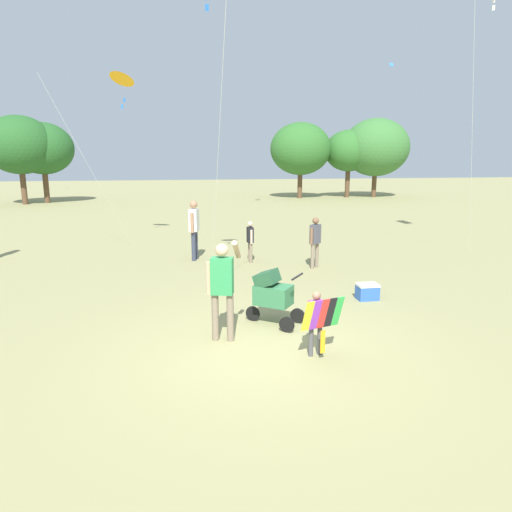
{
  "coord_description": "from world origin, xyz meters",
  "views": [
    {
      "loc": [
        -1.4,
        -6.74,
        2.99
      ],
      "look_at": [
        0.04,
        1.03,
        1.3
      ],
      "focal_mm": 32.07,
      "sensor_mm": 36.0,
      "label": 1
    }
  ],
  "objects_px": {
    "stroller": "(272,292)",
    "kite_green_novelty": "(122,80)",
    "person_red_shirt": "(250,238)",
    "child_with_butterfly_kite": "(317,317)",
    "person_sitting_far": "(194,225)",
    "person_couple_left": "(315,238)",
    "person_adult_flyer": "(222,283)",
    "cooler_box": "(367,292)"
  },
  "relations": [
    {
      "from": "stroller",
      "to": "kite_green_novelty",
      "type": "bearing_deg",
      "value": 110.15
    },
    {
      "from": "kite_green_novelty",
      "to": "person_red_shirt",
      "type": "height_order",
      "value": "kite_green_novelty"
    },
    {
      "from": "child_with_butterfly_kite",
      "to": "person_red_shirt",
      "type": "distance_m",
      "value": 6.6
    },
    {
      "from": "child_with_butterfly_kite",
      "to": "person_sitting_far",
      "type": "height_order",
      "value": "person_sitting_far"
    },
    {
      "from": "person_couple_left",
      "to": "stroller",
      "type": "bearing_deg",
      "value": -117.28
    },
    {
      "from": "stroller",
      "to": "person_sitting_far",
      "type": "distance_m",
      "value": 5.89
    },
    {
      "from": "stroller",
      "to": "person_red_shirt",
      "type": "bearing_deg",
      "value": 84.75
    },
    {
      "from": "kite_green_novelty",
      "to": "person_adult_flyer",
      "type": "bearing_deg",
      "value": -76.5
    },
    {
      "from": "child_with_butterfly_kite",
      "to": "cooler_box",
      "type": "height_order",
      "value": "child_with_butterfly_kite"
    },
    {
      "from": "stroller",
      "to": "person_sitting_far",
      "type": "height_order",
      "value": "person_sitting_far"
    },
    {
      "from": "person_red_shirt",
      "to": "cooler_box",
      "type": "distance_m",
      "value": 4.47
    },
    {
      "from": "stroller",
      "to": "kite_green_novelty",
      "type": "xyz_separation_m",
      "value": [
        -3.22,
        8.78,
        4.93
      ]
    },
    {
      "from": "person_red_shirt",
      "to": "child_with_butterfly_kite",
      "type": "bearing_deg",
      "value": -90.83
    },
    {
      "from": "kite_green_novelty",
      "to": "cooler_box",
      "type": "distance_m",
      "value": 10.9
    },
    {
      "from": "person_couple_left",
      "to": "cooler_box",
      "type": "distance_m",
      "value": 3.07
    },
    {
      "from": "person_adult_flyer",
      "to": "person_sitting_far",
      "type": "bearing_deg",
      "value": 91.23
    },
    {
      "from": "stroller",
      "to": "child_with_butterfly_kite",
      "type": "bearing_deg",
      "value": -75.87
    },
    {
      "from": "kite_green_novelty",
      "to": "person_couple_left",
      "type": "bearing_deg",
      "value": -41.33
    },
    {
      "from": "child_with_butterfly_kite",
      "to": "stroller",
      "type": "height_order",
      "value": "stroller"
    },
    {
      "from": "stroller",
      "to": "person_couple_left",
      "type": "height_order",
      "value": "person_couple_left"
    },
    {
      "from": "person_red_shirt",
      "to": "person_sitting_far",
      "type": "bearing_deg",
      "value": 157.63
    },
    {
      "from": "person_adult_flyer",
      "to": "person_sitting_far",
      "type": "distance_m",
      "value": 6.36
    },
    {
      "from": "person_adult_flyer",
      "to": "cooler_box",
      "type": "relative_size",
      "value": 3.84
    },
    {
      "from": "kite_green_novelty",
      "to": "person_red_shirt",
      "type": "distance_m",
      "value": 7.09
    },
    {
      "from": "child_with_butterfly_kite",
      "to": "kite_green_novelty",
      "type": "xyz_separation_m",
      "value": [
        -3.6,
        10.27,
        4.91
      ]
    },
    {
      "from": "kite_green_novelty",
      "to": "cooler_box",
      "type": "relative_size",
      "value": 12.92
    },
    {
      "from": "child_with_butterfly_kite",
      "to": "cooler_box",
      "type": "bearing_deg",
      "value": 52.62
    },
    {
      "from": "child_with_butterfly_kite",
      "to": "person_adult_flyer",
      "type": "height_order",
      "value": "person_adult_flyer"
    },
    {
      "from": "person_red_shirt",
      "to": "person_sitting_far",
      "type": "distance_m",
      "value": 1.74
    },
    {
      "from": "cooler_box",
      "to": "child_with_butterfly_kite",
      "type": "bearing_deg",
      "value": -127.38
    },
    {
      "from": "person_red_shirt",
      "to": "person_sitting_far",
      "type": "xyz_separation_m",
      "value": [
        -1.58,
        0.65,
        0.33
      ]
    },
    {
      "from": "person_red_shirt",
      "to": "person_couple_left",
      "type": "distance_m",
      "value": 1.94
    },
    {
      "from": "stroller",
      "to": "cooler_box",
      "type": "xyz_separation_m",
      "value": [
        2.35,
        1.1,
        -0.43
      ]
    },
    {
      "from": "person_red_shirt",
      "to": "person_couple_left",
      "type": "bearing_deg",
      "value": -31.96
    },
    {
      "from": "kite_green_novelty",
      "to": "person_sitting_far",
      "type": "height_order",
      "value": "kite_green_novelty"
    },
    {
      "from": "person_red_shirt",
      "to": "person_sitting_far",
      "type": "relative_size",
      "value": 0.68
    },
    {
      "from": "stroller",
      "to": "person_couple_left",
      "type": "distance_m",
      "value": 4.61
    },
    {
      "from": "child_with_butterfly_kite",
      "to": "person_adult_flyer",
      "type": "xyz_separation_m",
      "value": [
        -1.35,
        0.89,
        0.37
      ]
    },
    {
      "from": "kite_green_novelty",
      "to": "cooler_box",
      "type": "xyz_separation_m",
      "value": [
        5.57,
        -7.68,
        -5.36
      ]
    },
    {
      "from": "person_adult_flyer",
      "to": "kite_green_novelty",
      "type": "xyz_separation_m",
      "value": [
        -2.25,
        9.37,
        4.54
      ]
    },
    {
      "from": "child_with_butterfly_kite",
      "to": "person_sitting_far",
      "type": "bearing_deg",
      "value": 101.55
    },
    {
      "from": "person_adult_flyer",
      "to": "person_couple_left",
      "type": "relative_size",
      "value": 1.21
    }
  ]
}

